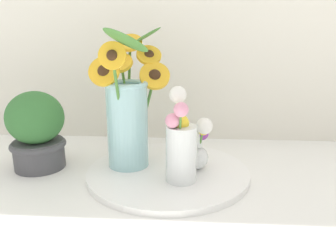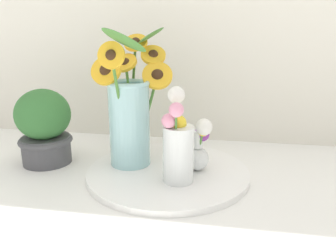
# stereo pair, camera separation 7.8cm
# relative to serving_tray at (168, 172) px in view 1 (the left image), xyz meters

# --- Properties ---
(ground_plane) EXTENTS (6.00, 6.00, 0.00)m
(ground_plane) POSITION_rel_serving_tray_xyz_m (-0.02, -0.10, -0.01)
(ground_plane) COLOR white
(serving_tray) EXTENTS (0.40, 0.40, 0.02)m
(serving_tray) POSITION_rel_serving_tray_xyz_m (0.00, 0.00, 0.00)
(serving_tray) COLOR white
(serving_tray) RESTS_ON ground_plane
(mason_jar_sunflowers) EXTENTS (0.20, 0.23, 0.35)m
(mason_jar_sunflowers) POSITION_rel_serving_tray_xyz_m (-0.10, 0.03, 0.14)
(mason_jar_sunflowers) COLOR #9ED1D6
(mason_jar_sunflowers) RESTS_ON serving_tray
(vase_small_center) EXTENTS (0.07, 0.10, 0.21)m
(vase_small_center) POSITION_rel_serving_tray_xyz_m (0.03, -0.06, 0.09)
(vase_small_center) COLOR white
(vase_small_center) RESTS_ON serving_tray
(vase_bulb_right) EXTENTS (0.06, 0.07, 0.14)m
(vase_bulb_right) POSITION_rel_serving_tray_xyz_m (0.08, 0.01, 0.07)
(vase_bulb_right) COLOR white
(vase_bulb_right) RESTS_ON serving_tray
(potted_plant) EXTENTS (0.14, 0.14, 0.20)m
(potted_plant) POSITION_rel_serving_tray_xyz_m (-0.34, 0.03, 0.09)
(potted_plant) COLOR #4C4C51
(potted_plant) RESTS_ON ground_plane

